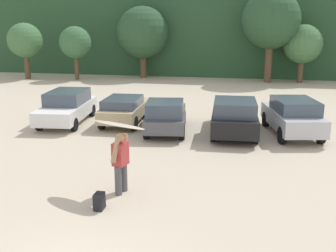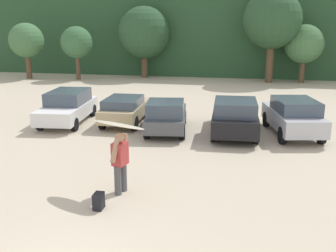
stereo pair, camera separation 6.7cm
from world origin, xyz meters
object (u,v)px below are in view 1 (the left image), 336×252
(parked_car_silver, at_px, (293,116))
(surfboard_cream, at_px, (118,125))
(parked_car_dark_gray, at_px, (166,116))
(parked_car_black, at_px, (234,116))
(person_adult, at_px, (121,160))
(backpack_dropped, at_px, (99,201))
(parked_car_white, at_px, (67,106))
(parked_car_tan, at_px, (124,109))

(parked_car_silver, distance_m, surfboard_cream, 9.21)
(parked_car_dark_gray, xyz_separation_m, parked_car_black, (3.04, 0.32, 0.05))
(parked_car_black, distance_m, person_adult, 7.65)
(parked_car_dark_gray, xyz_separation_m, backpack_dropped, (-0.22, -7.85, -0.55))
(parked_car_white, relative_size, surfboard_cream, 2.45)
(parked_car_white, distance_m, surfboard_cream, 9.07)
(person_adult, height_order, surfboard_cream, surfboard_cream)
(parked_car_tan, bearing_deg, surfboard_cream, -166.01)
(parked_car_dark_gray, bearing_deg, parked_car_tan, 55.72)
(parked_car_white, height_order, parked_car_black, parked_car_black)
(person_adult, bearing_deg, parked_car_silver, -113.04)
(parked_car_silver, relative_size, backpack_dropped, 9.82)
(parked_car_dark_gray, distance_m, parked_car_black, 3.06)
(parked_car_silver, distance_m, person_adult, 9.20)
(parked_car_silver, xyz_separation_m, person_adult, (-5.53, -7.35, 0.15))
(parked_car_tan, xyz_separation_m, parked_car_dark_gray, (2.29, -1.14, 0.03))
(parked_car_dark_gray, distance_m, backpack_dropped, 7.87)
(parked_car_white, height_order, backpack_dropped, parked_car_white)
(parked_car_white, xyz_separation_m, person_adult, (5.16, -7.53, 0.21))
(parked_car_silver, relative_size, person_adult, 2.44)
(parked_car_dark_gray, distance_m, parked_car_silver, 5.60)
(parked_car_black, height_order, backpack_dropped, parked_car_black)
(parked_car_tan, relative_size, surfboard_cream, 2.10)
(parked_car_tan, bearing_deg, parked_car_black, -100.94)
(person_adult, bearing_deg, parked_car_dark_gray, -75.79)
(parked_car_tan, distance_m, surfboard_cream, 8.14)
(parked_car_white, bearing_deg, parked_car_tan, -89.52)
(parked_car_tan, xyz_separation_m, backpack_dropped, (2.07, -8.98, -0.52))
(parked_car_white, height_order, parked_car_dark_gray, parked_car_white)
(parked_car_white, bearing_deg, backpack_dropped, -156.36)
(parked_car_black, distance_m, surfboard_cream, 7.66)
(parked_car_black, bearing_deg, backpack_dropped, 155.55)
(parked_car_dark_gray, height_order, backpack_dropped, parked_car_dark_gray)
(parked_car_white, xyz_separation_m, backpack_dropped, (4.91, -8.66, -0.59))
(parked_car_tan, height_order, parked_car_black, parked_car_black)
(person_adult, distance_m, backpack_dropped, 1.41)
(parked_car_white, bearing_deg, parked_car_dark_gray, -104.97)
(surfboard_cream, relative_size, backpack_dropped, 4.28)
(parked_car_dark_gray, relative_size, person_adult, 2.35)
(parked_car_black, xyz_separation_m, backpack_dropped, (-3.26, -8.17, -0.60))
(parked_car_tan, relative_size, parked_car_dark_gray, 0.95)
(parked_car_white, relative_size, person_adult, 2.61)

